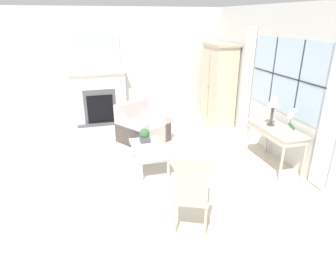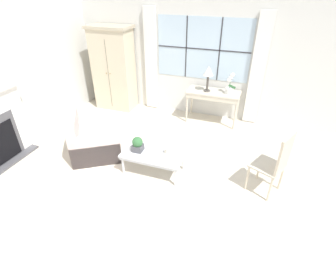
% 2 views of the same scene
% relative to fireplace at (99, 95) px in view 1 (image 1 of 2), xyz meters
% --- Properties ---
extents(ground_plane, '(14.00, 14.00, 0.00)m').
position_rel_fireplace_xyz_m(ground_plane, '(2.91, 0.21, -0.76)').
color(ground_plane, beige).
extents(wall_back_windowed, '(7.20, 0.14, 2.80)m').
position_rel_fireplace_xyz_m(wall_back_windowed, '(2.91, 3.23, 0.64)').
color(wall_back_windowed, silver).
rests_on(wall_back_windowed, ground_plane).
extents(wall_left, '(0.06, 7.20, 2.80)m').
position_rel_fireplace_xyz_m(wall_left, '(-0.12, 0.81, 0.64)').
color(wall_left, silver).
rests_on(wall_left, ground_plane).
extents(fireplace, '(0.34, 1.41, 2.22)m').
position_rel_fireplace_xyz_m(fireplace, '(0.00, 0.00, 0.00)').
color(fireplace, '#515156').
rests_on(fireplace, ground_plane).
extents(armoire, '(1.03, 0.58, 2.00)m').
position_rel_fireplace_xyz_m(armoire, '(0.78, 2.90, 0.25)').
color(armoire, beige).
rests_on(armoire, ground_plane).
extents(console_table, '(1.18, 0.52, 0.75)m').
position_rel_fireplace_xyz_m(console_table, '(3.29, 2.89, -0.10)').
color(console_table, beige).
rests_on(console_table, ground_plane).
extents(table_lamp, '(0.22, 0.22, 0.57)m').
position_rel_fireplace_xyz_m(table_lamp, '(3.14, 2.86, 0.41)').
color(table_lamp, '#4C4742').
rests_on(table_lamp, console_table).
extents(potted_orchid, '(0.22, 0.17, 0.46)m').
position_rel_fireplace_xyz_m(potted_orchid, '(3.63, 2.89, 0.17)').
color(potted_orchid, white).
rests_on(potted_orchid, console_table).
extents(armchair_upholstered, '(1.21, 1.21, 0.84)m').
position_rel_fireplace_xyz_m(armchair_upholstered, '(1.46, 0.80, -0.48)').
color(armchair_upholstered, beige).
rests_on(armchair_upholstered, ground_plane).
extents(side_chair_wooden, '(0.58, 0.58, 1.08)m').
position_rel_fireplace_xyz_m(side_chair_wooden, '(4.64, 0.79, -0.16)').
color(side_chair_wooden, beige).
rests_on(side_chair_wooden, ground_plane).
extents(coffee_table, '(1.05, 0.56, 0.39)m').
position_rel_fireplace_xyz_m(coffee_table, '(2.72, 0.68, -0.41)').
color(coffee_table, silver).
rests_on(coffee_table, ground_plane).
extents(potted_plant_small, '(0.18, 0.18, 0.27)m').
position_rel_fireplace_xyz_m(potted_plant_small, '(2.45, 0.66, -0.24)').
color(potted_plant_small, '#4C4C51').
rests_on(potted_plant_small, coffee_table).
extents(pillar_candle, '(0.12, 0.12, 0.11)m').
position_rel_fireplace_xyz_m(pillar_candle, '(2.95, 0.75, -0.33)').
color(pillar_candle, silver).
rests_on(pillar_candle, coffee_table).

